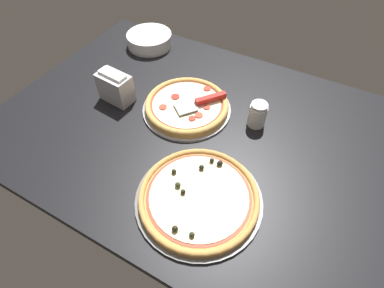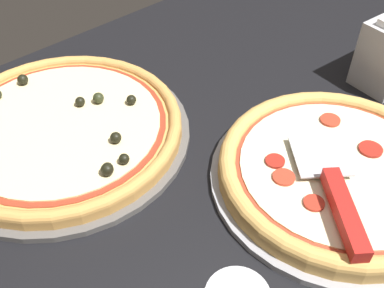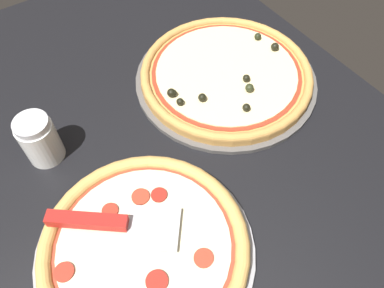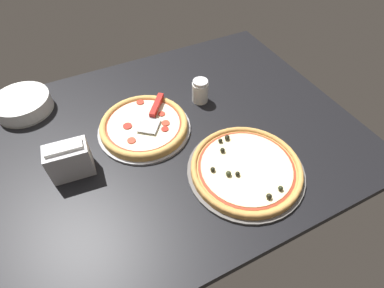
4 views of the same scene
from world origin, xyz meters
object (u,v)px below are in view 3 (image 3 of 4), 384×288
Objects in this scene: pizza_back at (226,73)px; serving_spatula at (100,222)px; pizza_front at (144,246)px; parmesan_shaker at (40,140)px.

pizza_back is 1.94× the size of serving_spatula.
pizza_front is 41.97cm from pizza_back.
pizza_front is at bearing -55.34° from pizza_back.
pizza_front is 1.73× the size of serving_spatula.
parmesan_shaker is (-20.94, -2.03, -0.04)cm from serving_spatula.
pizza_back is 40.80cm from parmesan_shaker.
serving_spatula is (-6.42, -4.02, 2.42)cm from pizza_front.
parmesan_shaker is at bearing -94.93° from pizza_back.
pizza_front is 7.95cm from serving_spatula.
pizza_back is at bearing 124.66° from pizza_front.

